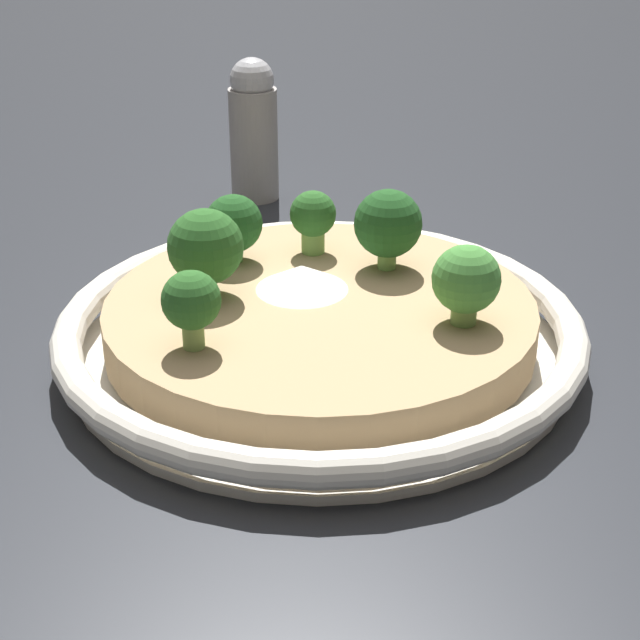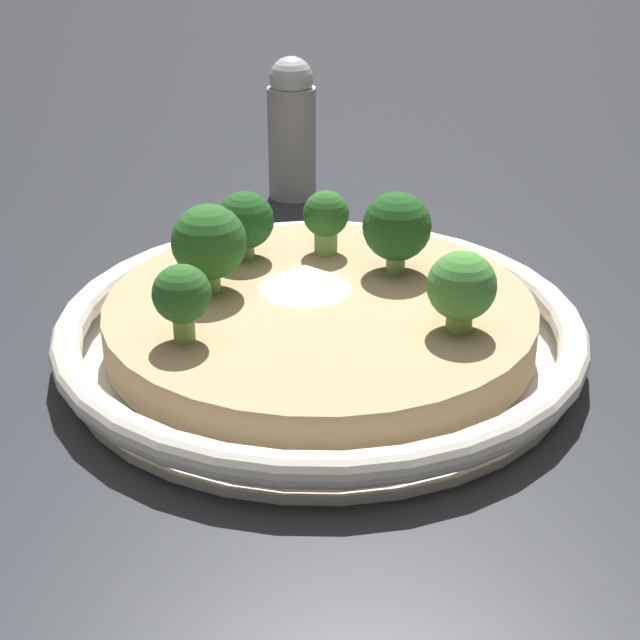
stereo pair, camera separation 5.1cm
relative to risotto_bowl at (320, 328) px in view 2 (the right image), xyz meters
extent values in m
plane|color=#23262B|center=(0.00, 0.00, -0.02)|extent=(6.00, 6.00, 0.00)
cylinder|color=silver|center=(0.00, 0.00, -0.01)|extent=(0.26, 0.26, 0.01)
torus|color=silver|center=(0.00, 0.00, 0.00)|extent=(0.28, 0.28, 0.02)
cylinder|color=tan|center=(0.00, 0.00, 0.00)|extent=(0.22, 0.22, 0.02)
cone|color=white|center=(0.00, 0.02, 0.02)|extent=(0.05, 0.05, 0.01)
cylinder|color=#668E47|center=(-0.01, 0.07, 0.02)|extent=(0.01, 0.01, 0.02)
sphere|color=#1E4C1E|center=(-0.01, 0.07, 0.04)|extent=(0.03, 0.03, 0.03)
cylinder|color=#84A856|center=(-0.08, -0.01, 0.03)|extent=(0.01, 0.01, 0.02)
sphere|color=#285B23|center=(-0.08, -0.01, 0.04)|extent=(0.03, 0.03, 0.03)
cylinder|color=#759E4C|center=(0.05, 0.02, 0.03)|extent=(0.01, 0.01, 0.02)
sphere|color=#1E4C1E|center=(0.05, 0.02, 0.04)|extent=(0.04, 0.04, 0.04)
cylinder|color=#759E4C|center=(-0.05, 0.04, 0.03)|extent=(0.01, 0.01, 0.02)
sphere|color=#285B23|center=(-0.05, 0.04, 0.04)|extent=(0.04, 0.04, 0.04)
cylinder|color=#759E4C|center=(0.03, 0.06, 0.02)|extent=(0.02, 0.02, 0.02)
sphere|color=#285B23|center=(0.03, 0.06, 0.04)|extent=(0.03, 0.03, 0.03)
cylinder|color=#759E4C|center=(0.05, -0.06, 0.02)|extent=(0.01, 0.01, 0.02)
sphere|color=#428438|center=(0.05, -0.06, 0.04)|extent=(0.03, 0.03, 0.03)
cylinder|color=#9E9993|center=(0.10, 0.23, 0.03)|extent=(0.04, 0.04, 0.08)
sphere|color=#B2B2B7|center=(0.10, 0.23, 0.07)|extent=(0.03, 0.03, 0.03)
camera|label=1|loc=(-0.25, -0.38, 0.23)|focal=55.00mm
camera|label=2|loc=(-0.21, -0.41, 0.23)|focal=55.00mm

